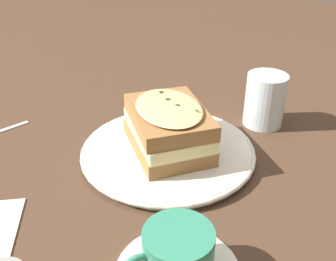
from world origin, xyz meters
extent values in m
plane|color=#473021|center=(0.00, 0.00, 0.00)|extent=(2.40, 2.40, 0.00)
cylinder|color=silver|center=(-0.03, 0.01, 0.01)|extent=(0.26, 0.26, 0.01)
torus|color=silver|center=(-0.03, 0.01, 0.01)|extent=(0.27, 0.27, 0.01)
cube|color=olive|center=(-0.03, 0.01, 0.03)|extent=(0.16, 0.18, 0.02)
cube|color=#EFDB93|center=(-0.03, 0.01, 0.05)|extent=(0.16, 0.18, 0.02)
cube|color=olive|center=(-0.03, 0.01, 0.07)|extent=(0.16, 0.18, 0.02)
ellipsoid|color=#DBBC7F|center=(-0.03, 0.01, 0.09)|extent=(0.15, 0.16, 0.01)
cube|color=#2D6028|center=(-0.03, 0.03, 0.09)|extent=(0.01, 0.01, 0.00)
cube|color=#2D6028|center=(-0.01, 0.01, 0.09)|extent=(0.01, 0.01, 0.00)
cube|color=#2D6028|center=(0.01, 0.00, 0.09)|extent=(0.00, 0.00, 0.00)
cube|color=#2D6028|center=(-0.05, 0.05, 0.09)|extent=(0.01, 0.01, 0.00)
cylinder|color=#338466|center=(0.02, -0.21, 0.04)|extent=(0.07, 0.07, 0.05)
cylinder|color=#381E0F|center=(0.02, -0.21, 0.06)|extent=(0.06, 0.06, 0.00)
cylinder|color=silver|center=(0.12, 0.14, 0.05)|extent=(0.07, 0.07, 0.09)
camera|label=1|loc=(0.06, -0.49, 0.35)|focal=42.00mm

